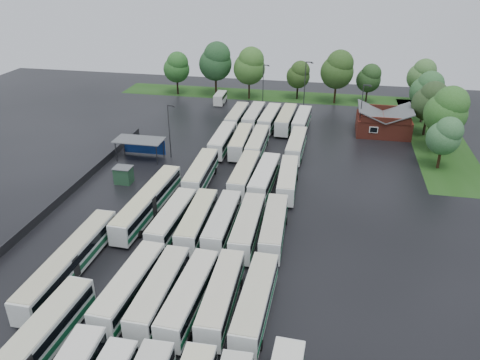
# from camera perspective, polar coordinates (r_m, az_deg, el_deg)

# --- Properties ---
(ground) EXTENTS (160.00, 160.00, 0.00)m
(ground) POSITION_cam_1_polar(r_m,az_deg,el_deg) (58.22, -4.30, -7.15)
(ground) COLOR black
(ground) RESTS_ON ground
(brick_building) EXTENTS (10.07, 8.60, 5.39)m
(brick_building) POSITION_cam_1_polar(r_m,az_deg,el_deg) (94.94, 17.04, 6.52)
(brick_building) COLOR maroon
(brick_building) RESTS_ON ground
(wash_shed) EXTENTS (8.20, 4.20, 3.58)m
(wash_shed) POSITION_cam_1_polar(r_m,az_deg,el_deg) (80.77, -12.07, 4.56)
(wash_shed) COLOR #2D2D30
(wash_shed) RESTS_ON ground
(utility_hut) EXTENTS (2.70, 2.20, 2.62)m
(utility_hut) POSITION_cam_1_polar(r_m,az_deg,el_deg) (73.18, -14.02, 0.61)
(utility_hut) COLOR #1D4228
(utility_hut) RESTS_ON ground
(grass_strip_north) EXTENTS (80.00, 10.00, 0.01)m
(grass_strip_north) POSITION_cam_1_polar(r_m,az_deg,el_deg) (116.60, 5.21, 10.14)
(grass_strip_north) COLOR #1B4011
(grass_strip_north) RESTS_ON ground
(grass_strip_east) EXTENTS (10.00, 50.00, 0.01)m
(grass_strip_east) POSITION_cam_1_polar(r_m,az_deg,el_deg) (97.15, 22.76, 4.88)
(grass_strip_east) COLOR #1B4011
(grass_strip_east) RESTS_ON ground
(west_fence) EXTENTS (0.10, 50.00, 1.20)m
(west_fence) POSITION_cam_1_polar(r_m,az_deg,el_deg) (72.60, -19.74, -1.05)
(west_fence) COLOR #2D2D30
(west_fence) RESTS_ON ground
(bus_r1c0) EXTENTS (3.15, 12.25, 3.38)m
(bus_r1c0) POSITION_cam_1_polar(r_m,az_deg,el_deg) (48.95, -13.25, -12.51)
(bus_r1c0) COLOR silver
(bus_r1c0) RESTS_ON ground
(bus_r1c1) EXTENTS (2.62, 11.97, 3.33)m
(bus_r1c1) POSITION_cam_1_polar(r_m,az_deg,el_deg) (47.82, -9.77, -13.24)
(bus_r1c1) COLOR silver
(bus_r1c1) RESTS_ON ground
(bus_r1c2) EXTENTS (3.02, 12.10, 3.34)m
(bus_r1c2) POSITION_cam_1_polar(r_m,az_deg,el_deg) (46.90, -6.22, -13.87)
(bus_r1c2) COLOR silver
(bus_r1c2) RESTS_ON ground
(bus_r1c3) EXTENTS (2.75, 11.91, 3.30)m
(bus_r1c3) POSITION_cam_1_polar(r_m,az_deg,el_deg) (46.71, -2.27, -13.94)
(bus_r1c3) COLOR silver
(bus_r1c3) RESTS_ON ground
(bus_r1c4) EXTENTS (2.82, 12.31, 3.41)m
(bus_r1c4) POSITION_cam_1_polar(r_m,az_deg,el_deg) (45.95, 1.91, -14.62)
(bus_r1c4) COLOR silver
(bus_r1c4) RESTS_ON ground
(bus_r2c0) EXTENTS (2.94, 11.91, 3.29)m
(bus_r2c0) POSITION_cam_1_polar(r_m,az_deg,el_deg) (59.17, -8.25, -4.71)
(bus_r2c0) COLOR silver
(bus_r2c0) RESTS_ON ground
(bus_r2c1) EXTENTS (2.86, 12.09, 3.35)m
(bus_r2c1) POSITION_cam_1_polar(r_m,az_deg,el_deg) (58.39, -5.23, -4.95)
(bus_r2c1) COLOR silver
(bus_r2c1) RESTS_ON ground
(bus_r2c2) EXTENTS (2.67, 11.97, 3.32)m
(bus_r2c2) POSITION_cam_1_polar(r_m,az_deg,el_deg) (57.91, -2.16, -5.15)
(bus_r2c2) COLOR silver
(bus_r2c2) RESTS_ON ground
(bus_r2c3) EXTENTS (2.80, 12.24, 3.39)m
(bus_r2c3) POSITION_cam_1_polar(r_m,az_deg,el_deg) (56.96, 0.94, -5.67)
(bus_r2c3) COLOR silver
(bus_r2c3) RESTS_ON ground
(bus_r2c4) EXTENTS (3.02, 12.06, 3.33)m
(bus_r2c4) POSITION_cam_1_polar(r_m,az_deg,el_deg) (57.08, 4.15, -5.71)
(bus_r2c4) COLOR silver
(bus_r2c4) RESTS_ON ground
(bus_r3c0) EXTENTS (2.95, 12.43, 3.44)m
(bus_r3c0) POSITION_cam_1_polar(r_m,az_deg,el_deg) (70.62, -4.77, 0.90)
(bus_r3c0) COLOR silver
(bus_r3c0) RESTS_ON ground
(bus_r3c2) EXTENTS (2.81, 12.40, 3.44)m
(bus_r3c2) POSITION_cam_1_polar(r_m,az_deg,el_deg) (69.71, 0.55, 0.65)
(bus_r3c2) COLOR silver
(bus_r3c2) RESTS_ON ground
(bus_r3c3) EXTENTS (3.10, 12.47, 3.45)m
(bus_r3c3) POSITION_cam_1_polar(r_m,az_deg,el_deg) (68.86, 3.01, 0.27)
(bus_r3c3) COLOR silver
(bus_r3c3) RESTS_ON ground
(bus_r3c4) EXTENTS (2.98, 11.89, 3.28)m
(bus_r3c4) POSITION_cam_1_polar(r_m,az_deg,el_deg) (68.85, 5.83, 0.08)
(bus_r3c4) COLOR silver
(bus_r3c4) RESTS_ON ground
(bus_r4c0) EXTENTS (2.72, 12.21, 3.39)m
(bus_r4c0) POSITION_cam_1_polar(r_m,az_deg,el_deg) (82.94, -2.13, 4.88)
(bus_r4c0) COLOR silver
(bus_r4c0) RESTS_ON ground
(bus_r4c1) EXTENTS (2.87, 11.89, 3.29)m
(bus_r4c1) POSITION_cam_1_polar(r_m,az_deg,el_deg) (82.38, 0.10, 4.71)
(bus_r4c1) COLOR silver
(bus_r4c1) RESTS_ON ground
(bus_r4c2) EXTENTS (2.62, 11.94, 3.32)m
(bus_r4c2) POSITION_cam_1_polar(r_m,az_deg,el_deg) (81.50, 2.14, 4.46)
(bus_r4c2) COLOR silver
(bus_r4c2) RESTS_ON ground
(bus_r4c4) EXTENTS (2.79, 11.94, 3.31)m
(bus_r4c4) POSITION_cam_1_polar(r_m,az_deg,el_deg) (81.26, 6.87, 4.21)
(bus_r4c4) COLOR silver
(bus_r4c4) RESTS_ON ground
(bus_r5c0) EXTENTS (2.67, 11.92, 3.31)m
(bus_r5c0) POSITION_cam_1_polar(r_m,az_deg,el_deg) (95.17, -0.35, 7.70)
(bus_r5c0) COLOR silver
(bus_r5c0) RESTS_ON ground
(bus_r5c1) EXTENTS (2.81, 12.17, 3.37)m
(bus_r5c1) POSITION_cam_1_polar(r_m,az_deg,el_deg) (95.19, 1.70, 7.72)
(bus_r5c1) COLOR silver
(bus_r5c1) RESTS_ON ground
(bus_r5c2) EXTENTS (3.15, 12.27, 3.39)m
(bus_r5c2) POSITION_cam_1_polar(r_m,az_deg,el_deg) (94.27, 3.64, 7.49)
(bus_r5c2) COLOR silver
(bus_r5c2) RESTS_ON ground
(bus_r5c3) EXTENTS (3.17, 12.57, 3.47)m
(bus_r5c3) POSITION_cam_1_polar(r_m,az_deg,el_deg) (93.86, 5.65, 7.36)
(bus_r5c3) COLOR silver
(bus_r5c3) RESTS_ON ground
(bus_r5c4) EXTENTS (3.07, 11.96, 3.30)m
(bus_r5c4) POSITION_cam_1_polar(r_m,az_deg,el_deg) (93.63, 7.53, 7.16)
(bus_r5c4) COLOR silver
(bus_r5c4) RESTS_ON ground
(artic_bus_west_a) EXTENTS (3.48, 18.43, 3.40)m
(artic_bus_west_a) POSITION_cam_1_polar(r_m,az_deg,el_deg) (44.56, -24.97, -19.23)
(artic_bus_west_a) COLOR silver
(artic_bus_west_a) RESTS_ON ground
(artic_bus_west_b) EXTENTS (3.27, 17.95, 3.31)m
(artic_bus_west_b) POSITION_cam_1_polar(r_m,az_deg,el_deg) (63.57, -11.12, -2.61)
(artic_bus_west_b) COLOR silver
(artic_bus_west_b) RESTS_ON ground
(artic_bus_west_c) EXTENTS (2.69, 17.70, 3.28)m
(artic_bus_west_c) POSITION_cam_1_polar(r_m,az_deg,el_deg) (54.35, -20.01, -9.26)
(artic_bus_west_c) COLOR silver
(artic_bus_west_c) RESTS_ON ground
(minibus) EXTENTS (2.27, 5.73, 2.48)m
(minibus) POSITION_cam_1_polar(r_m,az_deg,el_deg) (109.94, -2.43, 9.98)
(minibus) COLOR silver
(minibus) RESTS_ON ground
(tree_north_0) EXTENTS (6.31, 6.31, 10.45)m
(tree_north_0) POSITION_cam_1_polar(r_m,az_deg,el_deg) (117.30, -7.70, 13.50)
(tree_north_0) COLOR black
(tree_north_0) RESTS_ON ground
(tree_north_1) EXTENTS (7.86, 7.86, 13.01)m
(tree_north_1) POSITION_cam_1_polar(r_m,az_deg,el_deg) (115.03, -2.95, 14.28)
(tree_north_1) COLOR black
(tree_north_1) RESTS_ON ground
(tree_north_2) EXTENTS (7.44, 7.44, 12.33)m
(tree_north_2) POSITION_cam_1_polar(r_m,az_deg,el_deg) (112.09, 1.22, 13.77)
(tree_north_2) COLOR black
(tree_north_2) RESTS_ON ground
(tree_north_3) EXTENTS (5.52, 5.52, 9.14)m
(tree_north_3) POSITION_cam_1_polar(r_m,az_deg,el_deg) (113.36, 7.19, 12.65)
(tree_north_3) COLOR black
(tree_north_3) RESTS_ON ground
(tree_north_4) EXTENTS (7.46, 7.46, 12.35)m
(tree_north_4) POSITION_cam_1_polar(r_m,az_deg,el_deg) (110.65, 11.86, 13.08)
(tree_north_4) COLOR #352311
(tree_north_4) RESTS_ON ground
(tree_north_5) EXTENTS (5.55, 5.55, 9.19)m
(tree_north_5) POSITION_cam_1_polar(r_m,az_deg,el_deg) (113.04, 15.49, 11.91)
(tree_north_5) COLOR black
(tree_north_5) RESTS_ON ground
(tree_north_6) EXTENTS (6.32, 6.32, 10.46)m
(tree_north_6) POSITION_cam_1_polar(r_m,az_deg,el_deg) (115.86, 21.34, 11.83)
(tree_north_6) COLOR #3C2315
(tree_north_6) RESTS_ON ground
(tree_east_0) EXTENTS (5.37, 5.34, 8.84)m
(tree_east_0) POSITION_cam_1_polar(r_m,az_deg,el_deg) (80.97, 23.75, 4.98)
(tree_east_0) COLOR black
(tree_east_0) RESTS_ON ground
(tree_east_1) EXTENTS (7.19, 7.19, 11.91)m
(tree_east_1) POSITION_cam_1_polar(r_m,az_deg,el_deg) (87.41, 23.96, 7.78)
(tree_east_1) COLOR black
(tree_east_1) RESTS_ON ground
(tree_east_2) EXTENTS (6.38, 6.38, 10.57)m
(tree_east_2) POSITION_cam_1_polar(r_m,az_deg,el_deg) (95.22, 22.22, 8.91)
(tree_east_2) COLOR black
(tree_east_2) RESTS_ON ground
(tree_east_3) EXTENTS (6.46, 6.46, 10.71)m
(tree_east_3) POSITION_cam_1_polar(r_m,az_deg,el_deg) (102.80, 21.89, 10.19)
(tree_east_3) COLOR black
(tree_east_3) RESTS_ON ground
(tree_east_4) EXTENTS (4.75, 4.74, 7.86)m
(tree_east_4) POSITION_cam_1_polar(r_m,az_deg,el_deg) (110.50, 21.53, 10.27)
(tree_east_4) COLOR black
(tree_east_4) RESTS_ON ground
(lamp_post_ne) EXTENTS (1.52, 0.30, 9.86)m
(lamp_post_ne) POSITION_cam_1_polar(r_m,az_deg,el_deg) (91.64, 14.66, 8.69)
(lamp_post_ne) COLOR #2D2D30
(lamp_post_ne) RESTS_ON ground
(lamp_post_nw) EXTENTS (1.42, 0.28, 9.25)m
(lamp_post_nw) POSITION_cam_1_polar(r_m,az_deg,el_deg) (79.56, -8.56, 6.36)
(lamp_post_nw) COLOR #2D2D30
(lamp_post_nw) RESTS_ON ground
(lamp_post_back_w) EXTENTS (1.46, 0.28, 9.49)m
(lamp_post_back_w) POSITION_cam_1_polar(r_m,az_deg,el_deg) (106.76, 2.90, 11.78)
(lamp_post_back_w) COLOR #2D2D30
(lamp_post_back_w) RESTS_ON ground
(lamp_post_back_e) EXTENTS (1.66, 0.32, 10.78)m
(lamp_post_back_e) POSITION_cam_1_polar(r_m,az_deg,el_deg) (104.60, 8.00, 11.69)
(lamp_post_back_e) COLOR #2D2D30
(lamp_post_back_e) RESTS_ON ground
(puddle_0) EXTENTS (5.72, 5.72, 0.01)m
(puddle_0) POSITION_cam_1_polar(r_m,az_deg,el_deg) (45.48, -9.49, -18.80)
(puddle_0) COLOR black
(puddle_0) RESTS_ON ground
(puddle_2) EXTENTS (4.58, 4.58, 0.01)m
(puddle_2) POSITION_cam_1_polar(r_m,az_deg,el_deg) (63.58, -10.19, -4.42)
(puddle_2) COLOR black
(puddle_2) RESTS_ON ground
(puddle_3) EXTENTS (3.51, 3.51, 0.01)m
(puddle_3) POSITION_cam_1_polar(r_m,az_deg,el_deg) (55.90, -1.25, -8.63)
(puddle_3) COLOR black
(puddle_3) RESTS_ON ground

